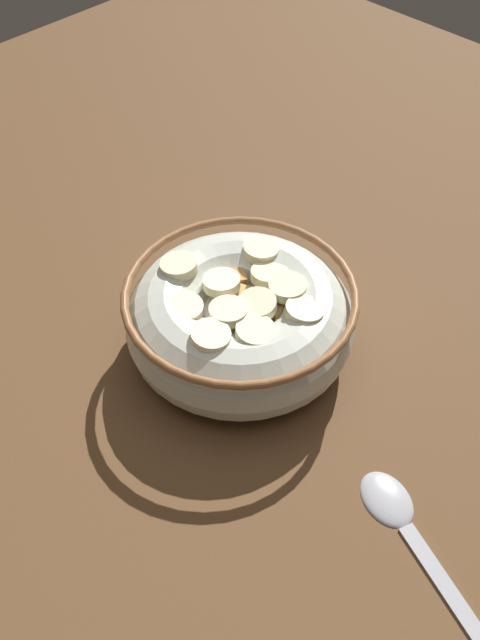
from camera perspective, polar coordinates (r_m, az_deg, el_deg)
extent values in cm
cube|color=brown|center=(55.23, 0.00, -2.81)|extent=(109.29, 109.29, 2.00)
cylinder|color=beige|center=(54.23, 0.00, -1.93)|extent=(9.12, 9.12, 0.60)
torus|color=beige|center=(52.23, 0.00, -0.01)|extent=(16.58, 16.58, 5.97)
torus|color=brown|center=(50.29, 0.00, 2.07)|extent=(16.68, 16.68, 0.60)
cylinder|color=white|center=(51.52, 0.00, 0.72)|extent=(12.99, 12.99, 0.40)
cube|color=tan|center=(49.35, -1.02, -0.63)|extent=(2.48, 2.44, 1.00)
cube|color=#B78947|center=(51.13, -4.38, 1.15)|extent=(1.99, 1.98, 0.86)
cube|color=tan|center=(51.74, -0.15, 1.89)|extent=(2.50, 2.53, 1.01)
cube|color=tan|center=(49.75, 4.13, -0.51)|extent=(2.52, 2.48, 1.02)
cube|color=tan|center=(54.39, -2.69, 4.91)|extent=(2.07, 2.02, 0.94)
cube|color=#B78947|center=(54.21, -0.87, 4.81)|extent=(2.06, 2.11, 0.96)
cube|color=#AD7F42|center=(48.13, -2.43, -2.50)|extent=(2.26, 2.27, 0.84)
cube|color=#B78947|center=(49.01, 1.80, -1.30)|extent=(2.17, 2.21, 0.93)
cube|color=tan|center=(53.62, -4.39, 3.69)|extent=(2.26, 2.20, 0.99)
cube|color=#B78947|center=(50.68, 2.45, 0.90)|extent=(2.32, 2.33, 0.85)
cube|color=#AD7F42|center=(52.94, -0.63, 3.49)|extent=(2.54, 2.56, 0.94)
cube|color=#B78947|center=(52.73, 3.54, 3.00)|extent=(1.98, 1.90, 1.03)
cube|color=tan|center=(51.92, -5.93, 1.88)|extent=(2.56, 2.56, 0.86)
cube|color=#B78947|center=(53.56, 2.26, 3.91)|extent=(2.07, 2.00, 1.01)
cube|color=tan|center=(51.00, 5.82, 0.66)|extent=(2.14, 2.07, 1.03)
cylinder|color=beige|center=(52.05, 2.18, 3.68)|extent=(3.78, 3.78, 1.18)
cylinder|color=beige|center=(49.28, 5.11, 0.68)|extent=(3.52, 3.49, 1.24)
cylinder|color=#F4EABC|center=(47.87, 1.21, -0.94)|extent=(3.59, 3.63, 1.12)
cylinder|color=#F9EFC6|center=(51.17, -1.73, 2.79)|extent=(3.82, 3.84, 1.03)
cylinder|color=#F4EABC|center=(47.27, -2.34, -1.30)|extent=(3.47, 3.47, 1.15)
cylinder|color=beige|center=(50.65, 3.76, 2.58)|extent=(3.80, 3.80, 0.78)
cylinder|color=#F4EABC|center=(48.83, -0.93, 0.66)|extent=(3.78, 3.79, 0.93)
cylinder|color=#F4EABC|center=(49.48, 1.50, 1.31)|extent=(3.06, 3.00, 1.05)
cylinder|color=#F4EABC|center=(52.14, -4.86, 4.27)|extent=(2.94, 2.97, 0.94)
cylinder|color=beige|center=(53.53, 1.69, 5.55)|extent=(3.69, 3.66, 0.95)
cylinder|color=#F4EABC|center=(49.80, -4.45, 0.94)|extent=(3.84, 3.86, 1.05)
ellipsoid|color=#A5A5AD|center=(47.75, 11.56, -13.48)|extent=(4.27, 4.96, 0.80)
cube|color=#A5A5AD|center=(45.80, 17.26, -21.20)|extent=(4.97, 11.30, 0.36)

